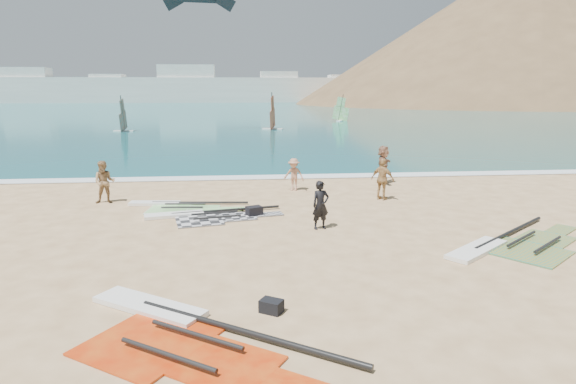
{
  "coord_description": "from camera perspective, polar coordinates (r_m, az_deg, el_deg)",
  "views": [
    {
      "loc": [
        -2.68,
        -13.2,
        4.75
      ],
      "look_at": [
        -1.01,
        4.0,
        1.0
      ],
      "focal_mm": 30.0,
      "sensor_mm": 36.0,
      "label": 1
    }
  ],
  "objects": [
    {
      "name": "beachgoer_back",
      "position": [
        21.08,
        11.15,
        1.48
      ],
      "size": [
        1.07,
        1.03,
        1.8
      ],
      "primitive_type": "imported",
      "rotation": [
        0.0,
        0.0,
        2.4
      ],
      "color": "#B0864F",
      "rests_on": "ground"
    },
    {
      "name": "rig_orange",
      "position": [
        16.31,
        25.01,
        -5.68
      ],
      "size": [
        5.84,
        4.7,
        0.2
      ],
      "rotation": [
        0.0,
        0.0,
        0.66
      ],
      "color": "orange",
      "rests_on": "ground"
    },
    {
      "name": "headland_main",
      "position": [
        167.97,
        26.33,
        9.38
      ],
      "size": [
        143.0,
        143.0,
        45.0
      ],
      "primitive_type": "cone",
      "color": "brown",
      "rests_on": "ground"
    },
    {
      "name": "rig_grey",
      "position": [
        18.3,
        -10.04,
        -2.83
      ],
      "size": [
        5.27,
        2.57,
        0.2
      ],
      "rotation": [
        0.0,
        0.0,
        0.2
      ],
      "color": "#27272A",
      "rests_on": "ground"
    },
    {
      "name": "sea",
      "position": [
        145.3,
        -4.54,
        10.33
      ],
      "size": [
        300.0,
        240.0,
        0.06
      ],
      "primitive_type": "cube",
      "color": "#0D515C",
      "rests_on": "ground"
    },
    {
      "name": "windsurfer_right",
      "position": [
        70.87,
        6.27,
        9.27
      ],
      "size": [
        2.27,
        2.14,
        3.87
      ],
      "rotation": [
        0.0,
        0.0,
        1.04
      ],
      "color": "white",
      "rests_on": "ground"
    },
    {
      "name": "windsurfer_left",
      "position": [
        56.46,
        -18.95,
        7.98
      ],
      "size": [
        2.22,
        2.67,
        3.99
      ],
      "rotation": [
        0.0,
        0.0,
        -0.07
      ],
      "color": "white",
      "rests_on": "ground"
    },
    {
      "name": "beachgoer_left",
      "position": [
        21.51,
        -20.92,
        1.11
      ],
      "size": [
        0.92,
        0.75,
        1.79
      ],
      "primitive_type": "imported",
      "rotation": [
        0.0,
        0.0,
        0.08
      ],
      "color": "#99754B",
      "rests_on": "ground"
    },
    {
      "name": "ground",
      "position": [
        14.28,
        5.65,
        -7.24
      ],
      "size": [
        300.0,
        300.0,
        0.0
      ],
      "primitive_type": "plane",
      "color": "#D6B07D",
      "rests_on": "ground"
    },
    {
      "name": "gear_bag_near",
      "position": [
        18.24,
        -4.03,
        -2.28
      ],
      "size": [
        0.69,
        0.61,
        0.37
      ],
      "primitive_type": "cube",
      "rotation": [
        0.0,
        0.0,
        0.39
      ],
      "color": "black",
      "rests_on": "ground"
    },
    {
      "name": "person_wetsuit",
      "position": [
        16.42,
        3.89,
        -1.56
      ],
      "size": [
        0.7,
        0.55,
        1.68
      ],
      "primitive_type": "imported",
      "rotation": [
        0.0,
        0.0,
        0.27
      ],
      "color": "black",
      "rests_on": "ground"
    },
    {
      "name": "rig_green",
      "position": [
        20.06,
        -13.19,
        -1.64
      ],
      "size": [
        4.92,
        2.16,
        0.19
      ],
      "rotation": [
        0.0,
        0.0,
        -0.1
      ],
      "color": "#3FC51A",
      "rests_on": "ground"
    },
    {
      "name": "beachgoer_right",
      "position": [
        24.66,
        11.21,
        3.18
      ],
      "size": [
        1.22,
        1.87,
        1.93
      ],
      "primitive_type": "imported",
      "rotation": [
        0.0,
        0.0,
        1.18
      ],
      "color": "#98694F",
      "rests_on": "ground"
    },
    {
      "name": "windsurfer_centre",
      "position": [
        56.19,
        -1.84,
        8.68
      ],
      "size": [
        2.46,
        2.8,
        4.31
      ],
      "rotation": [
        0.0,
        0.0,
        -0.28
      ],
      "color": "white",
      "rests_on": "ground"
    },
    {
      "name": "beachgoer_mid",
      "position": [
        22.59,
        0.69,
        2.09
      ],
      "size": [
        1.14,
        0.94,
        1.53
      ],
      "primitive_type": "imported",
      "rotation": [
        0.0,
        0.0,
        -0.44
      ],
      "color": "tan",
      "rests_on": "ground"
    },
    {
      "name": "surf_line",
      "position": [
        26.07,
        0.46,
        1.75
      ],
      "size": [
        300.0,
        1.2,
        0.04
      ],
      "primitive_type": "cube",
      "color": "white",
      "rests_on": "ground"
    },
    {
      "name": "gear_bag_far",
      "position": [
        10.67,
        -1.98,
        -13.36
      ],
      "size": [
        0.57,
        0.52,
        0.28
      ],
      "primitive_type": "cube",
      "rotation": [
        0.0,
        0.0,
        -0.54
      ],
      "color": "black",
      "rests_on": "ground"
    },
    {
      "name": "rig_red",
      "position": [
        10.1,
        -12.8,
        -15.81
      ],
      "size": [
        5.61,
        4.99,
        0.21
      ],
      "rotation": [
        0.0,
        0.0,
        -0.59
      ],
      "color": "red",
      "rests_on": "ground"
    },
    {
      "name": "far_town",
      "position": [
        163.72,
        -10.32,
        11.96
      ],
      "size": [
        160.0,
        8.0,
        12.0
      ],
      "color": "white",
      "rests_on": "ground"
    }
  ]
}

